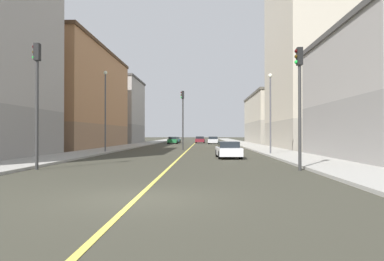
% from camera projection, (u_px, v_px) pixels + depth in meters
% --- Properties ---
extents(ground_plane, '(400.00, 400.00, 0.00)m').
position_uv_depth(ground_plane, '(137.00, 199.00, 10.46)').
color(ground_plane, '#37362B').
rests_on(ground_plane, ground).
extents(sidewalk_left, '(3.92, 168.00, 0.15)m').
position_uv_depth(sidewalk_left, '(249.00, 145.00, 59.11)').
color(sidewalk_left, '#9E9B93').
rests_on(sidewalk_left, ground).
extents(sidewalk_right, '(3.92, 168.00, 0.15)m').
position_uv_depth(sidewalk_right, '(137.00, 145.00, 59.75)').
color(sidewalk_right, '#9E9B93').
rests_on(sidewalk_right, ground).
extents(lane_center_stripe, '(0.16, 154.00, 0.01)m').
position_uv_depth(lane_center_stripe, '(193.00, 145.00, 59.43)').
color(lane_center_stripe, '#E5D14C').
rests_on(lane_center_stripe, ground).
extents(building_left_mid, '(8.84, 18.16, 24.02)m').
position_uv_depth(building_left_mid, '(310.00, 55.00, 46.52)').
color(building_left_mid, '#9D9688').
rests_on(building_left_mid, ground).
extents(building_left_far, '(8.84, 24.51, 9.59)m').
position_uv_depth(building_left_far, '(273.00, 119.00, 71.37)').
color(building_left_far, '#9D9688').
rests_on(building_left_far, ground).
extents(building_right_midblock, '(8.84, 25.56, 13.34)m').
position_uv_depth(building_right_midblock, '(77.00, 99.00, 49.32)').
color(building_right_midblock, '#8F6B4F').
rests_on(building_right_midblock, ground).
extents(building_right_distant, '(8.84, 14.68, 12.82)m').
position_uv_depth(building_right_distant, '(118.00, 111.00, 72.60)').
color(building_right_distant, gray).
rests_on(building_right_distant, ground).
extents(traffic_light_left_near, '(0.40, 0.32, 6.28)m').
position_uv_depth(traffic_light_left_near, '(299.00, 91.00, 18.56)').
color(traffic_light_left_near, '#2D2D2D').
rests_on(traffic_light_left_near, ground).
extents(traffic_light_right_near, '(0.40, 0.32, 6.61)m').
position_uv_depth(traffic_light_right_near, '(37.00, 89.00, 19.03)').
color(traffic_light_right_near, '#2D2D2D').
rests_on(traffic_light_right_near, ground).
extents(traffic_light_median_far, '(0.40, 0.32, 6.85)m').
position_uv_depth(traffic_light_median_far, '(183.00, 112.00, 42.12)').
color(traffic_light_median_far, '#2D2D2D').
rests_on(traffic_light_median_far, ground).
extents(street_lamp_left_near, '(0.36, 0.36, 7.09)m').
position_uv_depth(street_lamp_left_near, '(270.00, 105.00, 32.32)').
color(street_lamp_left_near, '#4C4C51').
rests_on(street_lamp_left_near, ground).
extents(street_lamp_right_near, '(0.36, 0.36, 7.95)m').
position_uv_depth(street_lamp_right_near, '(105.00, 103.00, 35.79)').
color(street_lamp_right_near, '#4C4C51').
rests_on(street_lamp_right_near, ground).
extents(car_maroon, '(1.96, 4.13, 1.36)m').
position_uv_depth(car_maroon, '(200.00, 140.00, 75.34)').
color(car_maroon, maroon).
rests_on(car_maroon, ground).
extents(car_silver, '(2.10, 4.48, 1.38)m').
position_uv_depth(car_silver, '(213.00, 140.00, 69.11)').
color(car_silver, silver).
rests_on(car_silver, ground).
extents(car_green, '(1.85, 4.42, 1.32)m').
position_uv_depth(car_green, '(173.00, 140.00, 69.91)').
color(car_green, '#1E6B38').
rests_on(car_green, ground).
extents(car_teal, '(2.06, 4.14, 1.22)m').
position_uv_depth(car_teal, '(175.00, 140.00, 77.54)').
color(car_teal, '#196670').
rests_on(car_teal, ground).
extents(car_white, '(1.91, 4.34, 1.28)m').
position_uv_depth(car_white, '(228.00, 150.00, 28.16)').
color(car_white, white).
rests_on(car_white, ground).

